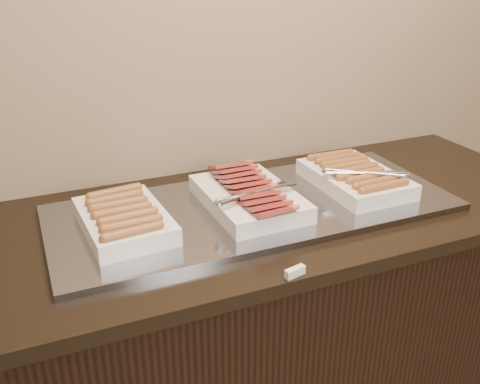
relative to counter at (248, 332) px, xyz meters
name	(u,v)px	position (x,y,z in m)	size (l,w,h in m)	color
counter	(248,332)	(0.00, 0.00, 0.00)	(2.06, 0.76, 0.90)	black
warming_tray	(255,208)	(0.02, 0.00, 0.46)	(1.20, 0.50, 0.02)	gray
dish_left	(124,219)	(-0.37, 0.00, 0.50)	(0.23, 0.33, 0.07)	white
dish_center	(249,196)	(0.00, 0.00, 0.50)	(0.27, 0.39, 0.10)	white
dish_right	(356,177)	(0.37, 0.00, 0.50)	(0.26, 0.35, 0.08)	white
label_holder	(295,272)	(-0.04, -0.36, 0.46)	(0.05, 0.02, 0.02)	white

